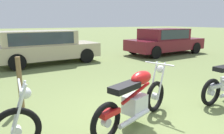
{
  "coord_description": "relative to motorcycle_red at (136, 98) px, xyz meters",
  "views": [
    {
      "loc": [
        -2.04,
        -2.83,
        1.8
      ],
      "look_at": [
        0.31,
        1.31,
        0.75
      ],
      "focal_mm": 32.94,
      "sensor_mm": 36.0,
      "label": 1
    }
  ],
  "objects": [
    {
      "name": "car_burgundy",
      "position": [
        6.3,
        5.91,
        0.32
      ],
      "size": [
        4.65,
        2.14,
        1.43
      ],
      "rotation": [
        0.0,
        0.0,
        0.05
      ],
      "color": "maroon",
      "rests_on": "ground"
    },
    {
      "name": "ground_plane",
      "position": [
        -0.01,
        0.06,
        -0.48
      ],
      "size": [
        120.0,
        120.0,
        0.0
      ],
      "primitive_type": "plane",
      "color": "olive"
    },
    {
      "name": "fence_post_wooden",
      "position": [
        -1.69,
        1.79,
        0.07
      ],
      "size": [
        0.1,
        0.1,
        1.1
      ],
      "primitive_type": "cylinder",
      "color": "brown",
      "rests_on": "ground"
    },
    {
      "name": "motorcycle_red",
      "position": [
        0.0,
        0.0,
        0.0
      ],
      "size": [
        2.01,
        0.96,
        1.02
      ],
      "rotation": [
        0.0,
        0.0,
        0.33
      ],
      "color": "black",
      "rests_on": "ground"
    },
    {
      "name": "car_beige",
      "position": [
        -0.23,
        6.46,
        0.35
      ],
      "size": [
        4.35,
        2.06,
        1.43
      ],
      "rotation": [
        0.0,
        0.0,
        0.05
      ],
      "color": "#BCAD8C",
      "rests_on": "ground"
    }
  ]
}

